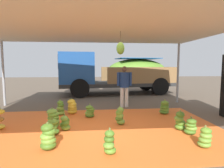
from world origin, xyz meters
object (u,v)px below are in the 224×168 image
Objects in this scene: banana_bunch_14 at (191,127)px; cargo_truck_main at (115,72)px; banana_bunch_10 at (72,107)px; banana_bunch_13 at (165,108)px; banana_bunch_3 at (205,138)px; banana_bunch_7 at (48,137)px; banana_bunch_6 at (61,108)px; banana_bunch_9 at (65,123)px; banana_bunch_1 at (53,119)px; banana_bunch_2 at (90,112)px; banana_bunch_4 at (120,116)px; banana_bunch_11 at (180,121)px; worker_0 at (124,83)px; banana_bunch_5 at (52,127)px; banana_bunch_8 at (109,143)px.

cargo_truck_main reaches higher than banana_bunch_14.
banana_bunch_10 is 1.07× the size of banana_bunch_13.
banana_bunch_7 is at bearing 175.48° from banana_bunch_3.
banana_bunch_6 is 1.60m from banana_bunch_9.
banana_bunch_2 is (0.98, 0.89, -0.05)m from banana_bunch_1.
banana_bunch_4 is (0.87, -0.83, 0.05)m from banana_bunch_2.
banana_bunch_2 is at bearing 136.39° from banana_bunch_4.
banana_bunch_13 is (0.22, 1.64, -0.01)m from banana_bunch_11.
banana_bunch_3 is 0.86× the size of banana_bunch_7.
banana_bunch_10 is at bearing 141.17° from banana_bunch_2.
banana_bunch_4 reaches higher than banana_bunch_3.
banana_bunch_3 is 0.74m from banana_bunch_14.
banana_bunch_1 is at bearing -135.10° from worker_0.
banana_bunch_1 reaches higher than banana_bunch_5.
banana_bunch_2 reaches higher than banana_bunch_5.
banana_bunch_13 is at bearing 82.36° from banana_bunch_11.
banana_bunch_7 reaches higher than banana_bunch_3.
banana_bunch_10 is 0.33× the size of worker_0.
banana_bunch_13 is at bearing -5.29° from banana_bunch_10.
banana_bunch_9 is (0.38, -1.55, -0.05)m from banana_bunch_6.
banana_bunch_14 is 7.03m from cargo_truck_main.
banana_bunch_11 is at bearing -97.64° from banana_bunch_13.
banana_bunch_11 is at bearing -81.74° from cargo_truck_main.
banana_bunch_11 is at bearing -70.79° from worker_0.
banana_bunch_3 is at bearing -4.52° from banana_bunch_7.
banana_bunch_10 reaches higher than banana_bunch_8.
banana_bunch_6 is (-0.11, 1.83, 0.06)m from banana_bunch_5.
banana_bunch_9 reaches higher than banana_bunch_5.
banana_bunch_4 is 1.82m from banana_bunch_8.
banana_bunch_9 is at bearing 169.04° from banana_bunch_14.
banana_bunch_4 is 1.28× the size of banana_bunch_5.
banana_bunch_2 is 5.40m from cargo_truck_main.
banana_bunch_2 is 0.81× the size of banana_bunch_7.
banana_bunch_5 is at bearing -179.85° from banana_bunch_11.
banana_bunch_7 reaches higher than banana_bunch_1.
banana_bunch_4 is 1.86m from banana_bunch_5.
banana_bunch_1 is 1.44m from banana_bunch_10.
cargo_truck_main is at bearing 98.26° from banana_bunch_11.
banana_bunch_4 is at bearing -102.32° from worker_0.
banana_bunch_11 is at bearing 109.90° from banana_bunch_14.
banana_bunch_3 is 1.12× the size of banana_bunch_5.
banana_bunch_5 is at bearing -97.52° from banana_bunch_10.
banana_bunch_4 is 0.98× the size of banana_bunch_7.
worker_0 is at bearing 76.83° from banana_bunch_8.
banana_bunch_13 is (2.60, 0.20, 0.03)m from banana_bunch_2.
banana_bunch_9 is 0.82× the size of banana_bunch_11.
banana_bunch_6 is 0.39m from banana_bunch_10.
banana_bunch_5 is 0.80× the size of banana_bunch_11.
banana_bunch_5 is at bearing -121.37° from banana_bunch_2.
banana_bunch_11 is at bearing 0.15° from banana_bunch_5.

